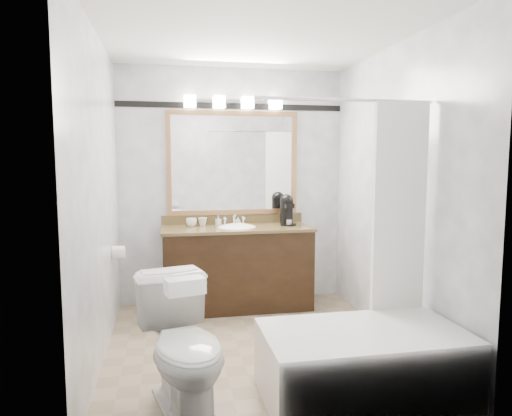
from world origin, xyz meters
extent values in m
cube|color=gray|center=(0.00, 0.00, -0.01)|extent=(2.40, 2.60, 0.01)
cube|color=white|center=(0.00, 0.00, 2.50)|extent=(2.40, 2.60, 0.01)
cube|color=white|center=(0.00, 1.30, 1.25)|extent=(2.40, 0.01, 2.50)
cube|color=white|center=(0.00, -1.30, 1.25)|extent=(2.40, 0.01, 2.50)
cube|color=white|center=(-1.20, 0.00, 1.25)|extent=(0.01, 2.60, 2.50)
cube|color=white|center=(1.20, 0.00, 1.25)|extent=(0.01, 2.60, 2.50)
cube|color=black|center=(0.00, 1.01, 0.41)|extent=(1.50, 0.55, 0.82)
cube|color=olive|center=(0.00, 1.01, 0.83)|extent=(1.53, 0.58, 0.03)
cube|color=olive|center=(0.00, 1.29, 0.90)|extent=(1.53, 0.03, 0.10)
ellipsoid|color=white|center=(0.00, 1.01, 0.82)|extent=(0.44, 0.34, 0.14)
cube|color=#AA784C|center=(0.00, 1.28, 2.02)|extent=(1.40, 0.04, 0.05)
cube|color=#AA784C|center=(0.00, 1.28, 0.97)|extent=(1.40, 0.04, 0.05)
cube|color=#AA784C|center=(-0.68, 1.28, 1.50)|extent=(0.05, 0.04, 1.00)
cube|color=#AA784C|center=(0.68, 1.28, 1.50)|extent=(0.05, 0.04, 1.00)
cube|color=white|center=(0.00, 1.29, 1.50)|extent=(1.30, 0.01, 1.00)
cube|color=silver|center=(0.00, 1.27, 2.15)|extent=(0.90, 0.05, 0.03)
cube|color=white|center=(-0.45, 1.22, 2.13)|extent=(0.12, 0.12, 0.12)
cube|color=white|center=(-0.15, 1.22, 2.13)|extent=(0.12, 0.12, 0.12)
cube|color=white|center=(0.15, 1.22, 2.13)|extent=(0.12, 0.12, 0.12)
cube|color=white|center=(0.45, 1.22, 2.13)|extent=(0.12, 0.12, 0.12)
cube|color=black|center=(0.00, 1.29, 2.10)|extent=(2.40, 0.01, 0.06)
cube|color=white|center=(0.53, -0.92, 0.23)|extent=(1.30, 0.72, 0.45)
cylinder|color=silver|center=(0.53, -0.54, 1.95)|extent=(1.30, 0.02, 0.02)
cube|color=white|center=(0.95, -0.55, 1.18)|extent=(0.40, 0.04, 1.55)
cylinder|color=white|center=(-1.14, 0.66, 0.70)|extent=(0.11, 0.12, 0.12)
imported|color=white|center=(-0.61, -0.87, 0.41)|extent=(0.64, 0.89, 0.82)
cube|color=white|center=(-0.61, -1.12, 0.86)|extent=(0.23, 0.16, 0.09)
cylinder|color=black|center=(0.55, 1.03, 0.86)|extent=(0.17, 0.17, 0.02)
cylinder|color=black|center=(0.54, 1.09, 0.98)|extent=(0.14, 0.14, 0.24)
sphere|color=black|center=(0.54, 1.09, 1.10)|extent=(0.15, 0.15, 0.15)
cube|color=black|center=(0.55, 1.01, 1.06)|extent=(0.10, 0.10, 0.05)
cylinder|color=silver|center=(0.55, 1.01, 0.89)|extent=(0.06, 0.06, 0.06)
imported|color=white|center=(-0.46, 1.15, 0.89)|extent=(0.13, 0.13, 0.09)
imported|color=white|center=(-0.34, 1.17, 0.89)|extent=(0.10, 0.10, 0.08)
imported|color=white|center=(-0.18, 1.16, 0.90)|extent=(0.06, 0.06, 0.10)
imported|color=white|center=(0.04, 1.23, 0.89)|extent=(0.06, 0.06, 0.07)
cube|color=beige|center=(0.02, 1.13, 0.86)|extent=(0.09, 0.07, 0.03)
camera|label=1|loc=(-0.69, -3.56, 1.55)|focal=32.00mm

